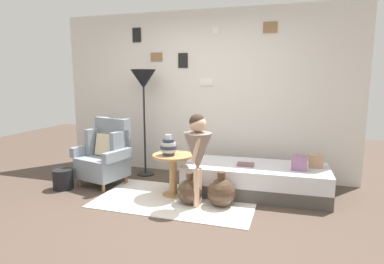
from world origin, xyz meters
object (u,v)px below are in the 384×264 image
armchair (106,155)px  book_on_daybed (246,164)px  floor_lamp (143,84)px  side_table (173,167)px  magazine_basket (63,179)px  daybed (255,179)px  demijohn_far (221,192)px  demijohn_near (190,191)px  vase_striped (169,147)px  person_child (198,148)px

armchair → book_on_daybed: bearing=4.8°
floor_lamp → book_on_daybed: size_ratio=7.67×
side_table → floor_lamp: floor_lamp is taller
armchair → magazine_basket: bearing=-139.6°
daybed → book_on_daybed: 0.26m
floor_lamp → demijohn_far: size_ratio=3.89×
daybed → demijohn_far: demijohn_far is taller
daybed → demijohn_near: 0.96m
side_table → book_on_daybed: (0.91, 0.34, 0.02)m
vase_striped → demijohn_far: size_ratio=0.63×
book_on_daybed → demijohn_far: size_ratio=0.51×
vase_striped → demijohn_far: 0.90m
floor_lamp → person_child: (1.19, -1.02, -0.74)m
demijohn_far → person_child: bearing=-161.2°
armchair → demijohn_near: armchair is taller
side_table → demijohn_near: size_ratio=1.41×
armchair → vase_striped: bearing=-11.3°
magazine_basket → armchair: bearing=40.4°
armchair → vase_striped: (1.09, -0.22, 0.24)m
side_table → magazine_basket: (-1.59, -0.22, -0.26)m
person_child → magazine_basket: (-2.01, 0.04, -0.59)m
side_table → magazine_basket: 1.62m
armchair → side_table: 1.14m
floor_lamp → book_on_daybed: bearing=-14.0°
daybed → magazine_basket: bearing=-166.6°
demijohn_near → magazine_basket: (-1.89, -0.00, -0.02)m
vase_striped → floor_lamp: floor_lamp is taller
vase_striped → demijohn_near: vase_striped is taller
vase_striped → person_child: size_ratio=0.24×
vase_striped → floor_lamp: bearing=132.2°
demijohn_far → magazine_basket: size_ratio=1.55×
vase_striped → magazine_basket: vase_striped is taller
daybed → demijohn_near: (-0.73, -0.62, -0.04)m
armchair → demijohn_far: size_ratio=2.23×
floor_lamp → demijohn_near: size_ratio=4.21×
daybed → demijohn_far: (-0.34, -0.57, -0.02)m
demijohn_far → magazine_basket: bearing=-178.7°
side_table → book_on_daybed: 0.97m
daybed → magazine_basket: 2.70m
magazine_basket → side_table: bearing=8.1°
side_table → demijohn_far: 0.75m
book_on_daybed → side_table: bearing=-159.7°
vase_striped → magazine_basket: (-1.55, -0.18, -0.54)m
person_child → demijohn_far: (0.27, 0.09, -0.55)m
side_table → demijohn_far: size_ratio=1.30×
demijohn_far → armchair: bearing=169.4°
side_table → person_child: 0.60m
person_child → floor_lamp: bearing=139.4°
armchair → magazine_basket: 0.68m
armchair → floor_lamp: 1.24m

